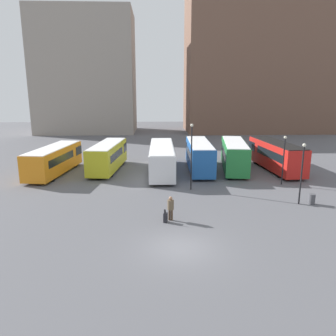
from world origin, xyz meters
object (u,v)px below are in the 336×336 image
(bus_4, at_px, (234,155))
(bus_0, at_px, (54,159))
(bus_3, at_px, (199,155))
(lamp_post_0, at_px, (284,156))
(traveler, at_px, (171,206))
(trash_bin, at_px, (312,199))
(lamp_post_1, at_px, (302,168))
(lamp_post_3, at_px, (191,152))
(suitcase, at_px, (165,217))
(bus_5, at_px, (275,155))
(bus_2, at_px, (162,158))
(bus_1, at_px, (108,156))

(bus_4, bearing_deg, bus_0, 101.55)
(bus_3, bearing_deg, lamp_post_0, -128.57)
(traveler, bearing_deg, trash_bin, -57.80)
(bus_0, relative_size, lamp_post_1, 2.07)
(bus_3, distance_m, lamp_post_3, 7.99)
(lamp_post_1, relative_size, trash_bin, 5.82)
(suitcase, xyz_separation_m, lamp_post_3, (2.62, 7.64, 3.21))
(bus_0, xyz_separation_m, lamp_post_1, (22.67, -10.91, 1.35))
(bus_5, height_order, trash_bin, bus_5)
(traveler, bearing_deg, bus_0, 59.12)
(lamp_post_3, bearing_deg, suitcase, -108.93)
(bus_2, distance_m, lamp_post_0, 12.86)
(bus_1, bearing_deg, lamp_post_0, -104.45)
(bus_0, distance_m, bus_1, 5.83)
(bus_1, bearing_deg, suitcase, -152.69)
(bus_4, relative_size, trash_bin, 11.95)
(bus_3, distance_m, lamp_post_1, 13.59)
(bus_2, relative_size, traveler, 6.88)
(bus_5, xyz_separation_m, lamp_post_3, (-10.56, -7.46, 1.79))
(bus_3, height_order, bus_5, bus_3)
(bus_2, relative_size, lamp_post_0, 2.54)
(bus_0, height_order, lamp_post_1, lamp_post_1)
(bus_1, relative_size, lamp_post_3, 1.61)
(bus_0, distance_m, trash_bin, 26.13)
(bus_1, height_order, bus_2, bus_1)
(bus_5, bearing_deg, bus_3, 85.01)
(bus_3, height_order, lamp_post_0, lamp_post_0)
(bus_3, xyz_separation_m, traveler, (-4.01, -14.87, -0.73))
(bus_1, xyz_separation_m, bus_4, (14.50, -0.37, 0.09))
(bus_3, height_order, bus_4, bus_4)
(bus_4, bearing_deg, traveler, 160.33)
(bus_1, xyz_separation_m, lamp_post_0, (17.75, -6.67, 1.17))
(traveler, height_order, trash_bin, traveler)
(bus_0, relative_size, trash_bin, 12.06)
(bus_3, xyz_separation_m, lamp_post_3, (-1.77, -7.59, 1.78))
(bus_4, relative_size, bus_5, 0.94)
(bus_1, bearing_deg, lamp_post_3, -126.61)
(traveler, xyz_separation_m, lamp_post_0, (11.31, 8.64, 1.82))
(lamp_post_0, xyz_separation_m, lamp_post_3, (-9.07, -1.36, 0.69))
(traveler, bearing_deg, bus_2, 19.30)
(lamp_post_0, bearing_deg, trash_bin, -87.58)
(bus_1, relative_size, bus_5, 0.90)
(bus_2, height_order, lamp_post_0, lamp_post_0)
(traveler, bearing_deg, lamp_post_1, -55.86)
(lamp_post_0, distance_m, trash_bin, 6.25)
(bus_3, xyz_separation_m, lamp_post_1, (6.56, -11.84, 1.18))
(traveler, relative_size, lamp_post_3, 0.29)
(bus_0, height_order, traveler, bus_0)
(bus_5, xyz_separation_m, trash_bin, (-1.25, -11.86, -1.34))
(suitcase, bearing_deg, bus_1, 39.30)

